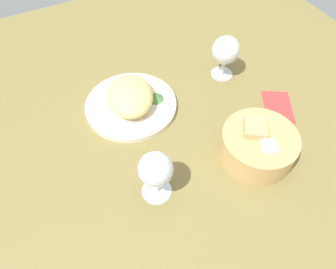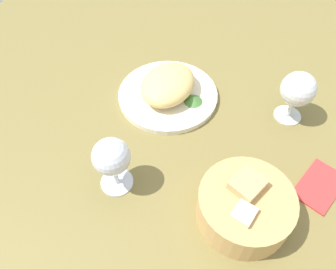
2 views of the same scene
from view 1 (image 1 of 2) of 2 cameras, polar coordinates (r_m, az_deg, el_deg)
ground_plane at (r=80.50cm, az=1.90°, el=1.44°), size 140.00×140.00×2.00cm
plate at (r=83.63cm, az=-6.69°, el=5.30°), size 23.79×23.79×1.40cm
omelette at (r=81.14cm, az=-6.91°, el=6.98°), size 17.78×15.43×5.57cm
lettuce_garnish at (r=83.19cm, az=-2.32°, el=6.84°), size 4.43×4.43×1.56cm
bread_basket at (r=74.03cm, az=15.94°, el=-1.81°), size 17.02×17.02×8.66cm
wine_glass_near at (r=61.89cm, az=-2.23°, el=-6.59°), size 7.07×7.07×12.57cm
wine_glass_far at (r=89.05cm, az=10.38°, el=14.57°), size 7.59×7.59×12.34cm
folded_napkin at (r=88.18cm, az=19.30°, el=4.89°), size 13.03×11.56×0.80cm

